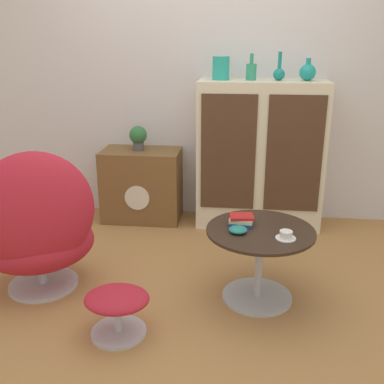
{
  "coord_description": "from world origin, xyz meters",
  "views": [
    {
      "loc": [
        0.31,
        -2.54,
        1.56
      ],
      "look_at": [
        -0.02,
        0.36,
        0.55
      ],
      "focal_mm": 42.0,
      "sensor_mm": 36.0,
      "label": 1
    }
  ],
  "objects_px": {
    "book_stack": "(241,220)",
    "bowl": "(238,230)",
    "vase_inner_left": "(251,71)",
    "sideboard": "(260,155)",
    "ottoman": "(117,305)",
    "potted_plant": "(138,137)",
    "egg_chair": "(37,228)",
    "vase_inner_right": "(279,73)",
    "tv_console": "(142,185)",
    "coffee_table": "(259,254)",
    "vase_leftmost": "(221,68)",
    "teacup": "(286,236)",
    "vase_rightmost": "(308,72)"
  },
  "relations": [
    {
      "from": "vase_rightmost",
      "to": "teacup",
      "type": "height_order",
      "value": "vase_rightmost"
    },
    {
      "from": "potted_plant",
      "to": "egg_chair",
      "type": "bearing_deg",
      "value": -105.35
    },
    {
      "from": "ottoman",
      "to": "book_stack",
      "type": "height_order",
      "value": "book_stack"
    },
    {
      "from": "ottoman",
      "to": "book_stack",
      "type": "xyz_separation_m",
      "value": [
        0.65,
        0.51,
        0.32
      ]
    },
    {
      "from": "vase_rightmost",
      "to": "potted_plant",
      "type": "xyz_separation_m",
      "value": [
        -1.38,
        -0.0,
        -0.55
      ]
    },
    {
      "from": "tv_console",
      "to": "coffee_table",
      "type": "relative_size",
      "value": 1.04
    },
    {
      "from": "egg_chair",
      "to": "book_stack",
      "type": "height_order",
      "value": "egg_chair"
    },
    {
      "from": "sideboard",
      "to": "bowl",
      "type": "height_order",
      "value": "sideboard"
    },
    {
      "from": "vase_inner_right",
      "to": "vase_inner_left",
      "type": "bearing_deg",
      "value": 180.0
    },
    {
      "from": "coffee_table",
      "to": "vase_inner_right",
      "type": "relative_size",
      "value": 2.97
    },
    {
      "from": "teacup",
      "to": "book_stack",
      "type": "relative_size",
      "value": 0.75
    },
    {
      "from": "book_stack",
      "to": "tv_console",
      "type": "bearing_deg",
      "value": 127.26
    },
    {
      "from": "ottoman",
      "to": "bowl",
      "type": "xyz_separation_m",
      "value": [
        0.64,
        0.39,
        0.3
      ]
    },
    {
      "from": "tv_console",
      "to": "vase_inner_left",
      "type": "relative_size",
      "value": 3.3
    },
    {
      "from": "egg_chair",
      "to": "vase_leftmost",
      "type": "height_order",
      "value": "vase_leftmost"
    },
    {
      "from": "coffee_table",
      "to": "teacup",
      "type": "height_order",
      "value": "teacup"
    },
    {
      "from": "teacup",
      "to": "vase_inner_left",
      "type": "bearing_deg",
      "value": 99.18
    },
    {
      "from": "vase_inner_right",
      "to": "book_stack",
      "type": "bearing_deg",
      "value": -102.54
    },
    {
      "from": "coffee_table",
      "to": "vase_inner_right",
      "type": "xyz_separation_m",
      "value": [
        0.14,
        1.22,
        0.98
      ]
    },
    {
      "from": "vase_rightmost",
      "to": "egg_chair",
      "type": "bearing_deg",
      "value": -143.34
    },
    {
      "from": "tv_console",
      "to": "book_stack",
      "type": "bearing_deg",
      "value": -52.74
    },
    {
      "from": "coffee_table",
      "to": "vase_inner_left",
      "type": "bearing_deg",
      "value": 93.64
    },
    {
      "from": "vase_inner_right",
      "to": "egg_chair",
      "type": "bearing_deg",
      "value": -139.54
    },
    {
      "from": "vase_leftmost",
      "to": "book_stack",
      "type": "distance_m",
      "value": 1.44
    },
    {
      "from": "vase_leftmost",
      "to": "vase_inner_right",
      "type": "bearing_deg",
      "value": 0.0
    },
    {
      "from": "tv_console",
      "to": "vase_inner_left",
      "type": "bearing_deg",
      "value": 0.18
    },
    {
      "from": "vase_rightmost",
      "to": "teacup",
      "type": "bearing_deg",
      "value": -99.53
    },
    {
      "from": "vase_inner_left",
      "to": "book_stack",
      "type": "distance_m",
      "value": 1.41
    },
    {
      "from": "tv_console",
      "to": "vase_inner_left",
      "type": "distance_m",
      "value": 1.35
    },
    {
      "from": "vase_inner_right",
      "to": "book_stack",
      "type": "relative_size",
      "value": 1.42
    },
    {
      "from": "vase_inner_right",
      "to": "teacup",
      "type": "height_order",
      "value": "vase_inner_right"
    },
    {
      "from": "sideboard",
      "to": "vase_leftmost",
      "type": "height_order",
      "value": "vase_leftmost"
    },
    {
      "from": "vase_inner_right",
      "to": "sideboard",
      "type": "bearing_deg",
      "value": -178.13
    },
    {
      "from": "egg_chair",
      "to": "coffee_table",
      "type": "bearing_deg",
      "value": 2.85
    },
    {
      "from": "sideboard",
      "to": "tv_console",
      "type": "relative_size",
      "value": 1.82
    },
    {
      "from": "coffee_table",
      "to": "vase_inner_left",
      "type": "distance_m",
      "value": 1.58
    },
    {
      "from": "tv_console",
      "to": "egg_chair",
      "type": "xyz_separation_m",
      "value": [
        -0.37,
        -1.29,
        0.13
      ]
    },
    {
      "from": "ottoman",
      "to": "book_stack",
      "type": "bearing_deg",
      "value": 37.97
    },
    {
      "from": "coffee_table",
      "to": "sideboard",
      "type": "bearing_deg",
      "value": 88.91
    },
    {
      "from": "book_stack",
      "to": "bowl",
      "type": "bearing_deg",
      "value": -98.43
    },
    {
      "from": "bowl",
      "to": "sideboard",
      "type": "bearing_deg",
      "value": 82.97
    },
    {
      "from": "egg_chair",
      "to": "sideboard",
      "type": "bearing_deg",
      "value": 42.7
    },
    {
      "from": "ottoman",
      "to": "vase_inner_left",
      "type": "distance_m",
      "value": 2.13
    },
    {
      "from": "ottoman",
      "to": "book_stack",
      "type": "distance_m",
      "value": 0.89
    },
    {
      "from": "vase_inner_right",
      "to": "ottoman",
      "type": "bearing_deg",
      "value": -118.61
    },
    {
      "from": "egg_chair",
      "to": "vase_rightmost",
      "type": "relative_size",
      "value": 5.54
    },
    {
      "from": "vase_leftmost",
      "to": "teacup",
      "type": "xyz_separation_m",
      "value": [
        0.46,
        -1.33,
        -0.83
      ]
    },
    {
      "from": "vase_rightmost",
      "to": "potted_plant",
      "type": "distance_m",
      "value": 1.48
    },
    {
      "from": "vase_inner_left",
      "to": "sideboard",
      "type": "bearing_deg",
      "value": -2.2
    },
    {
      "from": "vase_leftmost",
      "to": "teacup",
      "type": "distance_m",
      "value": 1.64
    }
  ]
}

